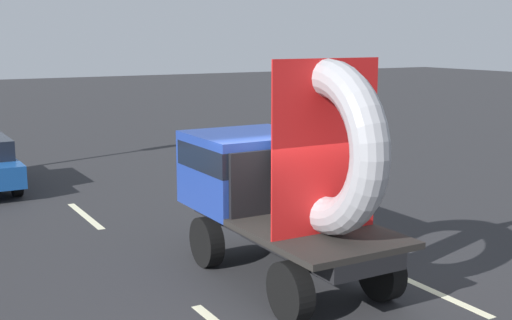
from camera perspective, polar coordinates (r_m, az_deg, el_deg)
ground_plane at (r=11.39m, az=3.84°, el=-10.68°), size 120.00×120.00×0.00m
flatbed_truck at (r=11.41m, az=1.86°, el=-1.35°), size 2.02×4.71×3.78m
lane_dash_left_far at (r=16.13m, az=-14.26°, el=-4.59°), size 0.16×2.57×0.01m
lane_dash_right_near at (r=11.45m, az=15.26°, el=-10.89°), size 0.16×2.18×0.01m
lane_dash_right_far at (r=17.34m, az=-2.62°, el=-3.23°), size 0.16×2.57×0.01m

